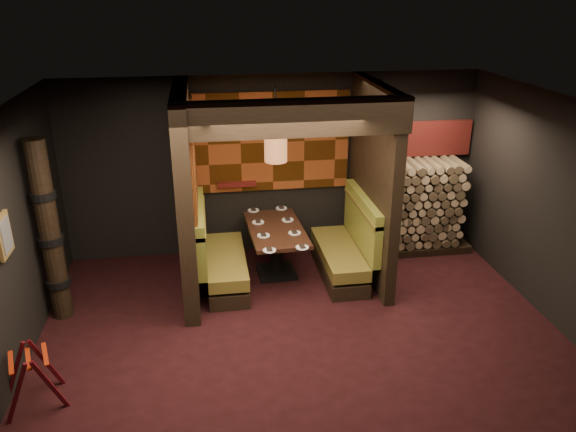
# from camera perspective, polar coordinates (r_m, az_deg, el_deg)

# --- Properties ---
(floor) EXTENTS (6.50, 5.50, 0.02)m
(floor) POSITION_cam_1_polar(r_m,az_deg,el_deg) (7.07, 1.65, -12.76)
(floor) COLOR black
(floor) RESTS_ON ground
(ceiling) EXTENTS (6.50, 5.50, 0.02)m
(ceiling) POSITION_cam_1_polar(r_m,az_deg,el_deg) (5.91, 1.97, 10.65)
(ceiling) COLOR black
(ceiling) RESTS_ON ground
(wall_back) EXTENTS (6.50, 0.02, 2.85)m
(wall_back) POSITION_cam_1_polar(r_m,az_deg,el_deg) (8.91, -1.44, 5.18)
(wall_back) COLOR black
(wall_back) RESTS_ON ground
(wall_front) EXTENTS (6.50, 0.02, 2.85)m
(wall_front) POSITION_cam_1_polar(r_m,az_deg,el_deg) (4.08, 9.23, -18.20)
(wall_front) COLOR black
(wall_front) RESTS_ON ground
(wall_left) EXTENTS (0.02, 5.50, 2.85)m
(wall_left) POSITION_cam_1_polar(r_m,az_deg,el_deg) (6.63, -27.18, -3.68)
(wall_left) COLOR black
(wall_left) RESTS_ON ground
(wall_right) EXTENTS (0.02, 5.50, 2.85)m
(wall_right) POSITION_cam_1_polar(r_m,az_deg,el_deg) (7.62, 26.67, -0.34)
(wall_right) COLOR black
(wall_right) RESTS_ON ground
(partition_left) EXTENTS (0.20, 2.20, 2.85)m
(partition_left) POSITION_cam_1_polar(r_m,az_deg,el_deg) (7.80, -10.26, 2.26)
(partition_left) COLOR black
(partition_left) RESTS_ON floor
(partition_right) EXTENTS (0.15, 2.10, 2.85)m
(partition_right) POSITION_cam_1_polar(r_m,az_deg,el_deg) (8.19, 8.60, 3.36)
(partition_right) COLOR black
(partition_right) RESTS_ON floor
(header_beam) EXTENTS (2.85, 0.18, 0.44)m
(header_beam) POSITION_cam_1_polar(r_m,az_deg,el_deg) (6.62, 0.59, 9.92)
(header_beam) COLOR black
(header_beam) RESTS_ON partition_left
(tapa_back_panel) EXTENTS (2.40, 0.06, 1.55)m
(tapa_back_panel) POSITION_cam_1_polar(r_m,az_deg,el_deg) (8.75, -1.59, 7.55)
(tapa_back_panel) COLOR #93411A
(tapa_back_panel) RESTS_ON wall_back
(tapa_side_panel) EXTENTS (0.04, 1.85, 1.45)m
(tapa_side_panel) POSITION_cam_1_polar(r_m,az_deg,el_deg) (7.83, -9.58, 5.67)
(tapa_side_panel) COLOR #93411A
(tapa_side_panel) RESTS_ON partition_left
(lacquer_shelf) EXTENTS (0.60, 0.12, 0.07)m
(lacquer_shelf) POSITION_cam_1_polar(r_m,az_deg,el_deg) (8.83, -5.21, 3.25)
(lacquer_shelf) COLOR #5E1714
(lacquer_shelf) RESTS_ON wall_back
(booth_bench_left) EXTENTS (0.68, 1.60, 1.14)m
(booth_bench_left) POSITION_cam_1_polar(r_m,az_deg,el_deg) (8.20, -7.06, -4.32)
(booth_bench_left) COLOR black
(booth_bench_left) RESTS_ON floor
(booth_bench_right) EXTENTS (0.68, 1.60, 1.14)m
(booth_bench_right) POSITION_cam_1_polar(r_m,az_deg,el_deg) (8.44, 5.91, -3.45)
(booth_bench_right) COLOR black
(booth_bench_right) RESTS_ON floor
(dining_table) EXTENTS (0.85, 1.48, 0.76)m
(dining_table) POSITION_cam_1_polar(r_m,az_deg,el_deg) (8.34, -1.22, -2.69)
(dining_table) COLOR black
(dining_table) RESTS_ON floor
(place_settings) EXTENTS (0.70, 1.68, 0.03)m
(place_settings) POSITION_cam_1_polar(r_m,az_deg,el_deg) (8.24, -1.23, -1.14)
(place_settings) COLOR white
(place_settings) RESTS_ON dining_table
(pendant_lamp) EXTENTS (0.32, 0.32, 1.06)m
(pendant_lamp) POSITION_cam_1_polar(r_m,az_deg,el_deg) (7.78, -1.26, 7.18)
(pendant_lamp) COLOR brown
(pendant_lamp) RESTS_ON ceiling
(framed_picture) EXTENTS (0.05, 0.36, 0.46)m
(framed_picture) POSITION_cam_1_polar(r_m,az_deg,el_deg) (6.63, -26.87, -1.77)
(framed_picture) COLOR olive
(framed_picture) RESTS_ON wall_left
(luggage_rack) EXTENTS (0.73, 0.61, 0.68)m
(luggage_rack) POSITION_cam_1_polar(r_m,az_deg,el_deg) (6.56, -24.58, -14.53)
(luggage_rack) COLOR #41090D
(luggage_rack) RESTS_ON floor
(totem_column) EXTENTS (0.31, 0.31, 2.40)m
(totem_column) POSITION_cam_1_polar(r_m,az_deg,el_deg) (7.62, -23.05, -1.65)
(totem_column) COLOR black
(totem_column) RESTS_ON floor
(firewood_stack) EXTENTS (1.73, 0.70, 1.50)m
(firewood_stack) POSITION_cam_1_polar(r_m,az_deg,el_deg) (9.32, 13.01, 0.98)
(firewood_stack) COLOR black
(firewood_stack) RESTS_ON floor
(mosaic_header) EXTENTS (1.83, 0.10, 0.56)m
(mosaic_header) POSITION_cam_1_polar(r_m,az_deg,el_deg) (9.30, 12.83, 7.64)
(mosaic_header) COLOR maroon
(mosaic_header) RESTS_ON wall_back
(bay_front_post) EXTENTS (0.08, 0.08, 2.85)m
(bay_front_post) POSITION_cam_1_polar(r_m,az_deg,el_deg) (8.45, 8.68, 3.96)
(bay_front_post) COLOR black
(bay_front_post) RESTS_ON floor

